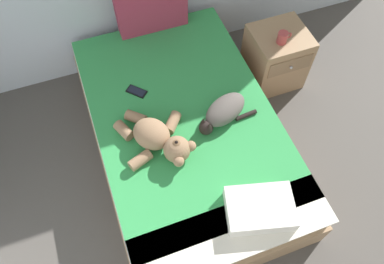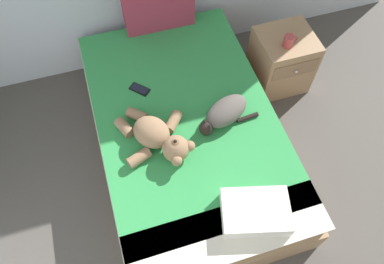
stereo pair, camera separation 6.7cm
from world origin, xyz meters
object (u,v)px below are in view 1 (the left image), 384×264
Objects in this scene: throw_pillow at (260,209)px; mug at (283,37)px; bed at (185,134)px; patterned_cushion at (150,0)px; cat at (223,112)px; nightstand at (275,58)px; cell_phone at (137,91)px; teddy_bear at (159,139)px.

mug reaches higher than throw_pillow.
bed is 3.66× the size of patterned_cushion.
cat is 0.94m from nightstand.
cell_phone is at bearing -178.62° from mug.
teddy_bear is at bearing -87.20° from cell_phone.
throw_pillow is 3.33× the size of mug.
cell_phone is at bearing -117.39° from patterned_cushion.
cat is (0.25, -0.10, 0.30)m from bed.
cat reaches higher than nightstand.
patterned_cushion is at bearing 94.18° from throw_pillow.
mug is (-0.04, -0.07, 0.31)m from nightstand.
cat is 3.69× the size of mug.
throw_pillow is at bearing -95.04° from cat.
cell_phone is 1.20m from mug.
bed is at bearing 103.04° from throw_pillow.
patterned_cushion reaches higher than nightstand.
throw_pillow is (0.19, -0.81, 0.29)m from bed.
mug reaches higher than bed.
patterned_cushion is 1.28× the size of cat.
bed is 0.48m from cell_phone.
teddy_bear is 1.41× the size of throw_pillow.
nightstand is at bearing 61.05° from mug.
throw_pillow is at bearing -76.96° from bed.
patterned_cushion is 1.08m from cat.
patterned_cushion is 1.78m from throw_pillow.
cat is at bearing 7.22° from teddy_bear.
nightstand is at bearing 4.71° from cell_phone.
cat is 0.84× the size of nightstand.
patterned_cushion is at bearing 146.28° from mug.
cat is 0.67m from cell_phone.
cell_phone is at bearing 111.32° from throw_pillow.
teddy_bear is at bearing 122.88° from throw_pillow.
patterned_cushion reaches higher than throw_pillow.
patterned_cushion is at bearing 150.83° from nightstand.
cat is at bearing -146.28° from mug.
patterned_cushion is at bearing 75.08° from teddy_bear.
teddy_bear is 0.78m from throw_pillow.
mug is (0.94, 0.36, 0.35)m from bed.
teddy_bear is (-0.29, -1.11, -0.19)m from patterned_cushion.
mug is at bearing 23.90° from teddy_bear.
nightstand is (0.79, 1.25, -0.25)m from throw_pillow.
teddy_bear is 4.71× the size of mug.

